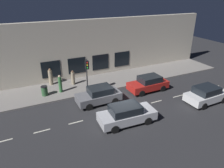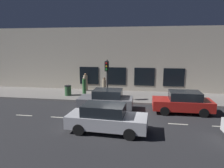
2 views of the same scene
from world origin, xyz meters
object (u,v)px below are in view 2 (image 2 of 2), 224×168
parked_car_3 (183,102)px  pedestrian_2 (84,87)px  parked_car_0 (106,118)px  pedestrian_1 (86,83)px  traffic_light (107,72)px  parked_car_2 (106,100)px  pedestrian_0 (104,86)px  trash_bin (68,90)px

parked_car_3 → pedestrian_2: size_ratio=2.31×
parked_car_0 → pedestrian_1: (9.66, 4.02, 0.20)m
traffic_light → pedestrian_2: (1.35, 2.43, -1.62)m
parked_car_2 → pedestrian_0: pedestrian_0 is taller
parked_car_2 → pedestrian_2: 4.44m
traffic_light → pedestrian_1: bearing=39.1°
pedestrian_1 → trash_bin: size_ratio=1.92×
traffic_light → parked_car_3: traffic_light is taller
parked_car_0 → parked_car_3: bearing=133.6°
pedestrian_2 → trash_bin: bearing=150.6°
parked_car_3 → pedestrian_1: (5.55, 8.87, 0.20)m
parked_car_0 → trash_bin: 8.89m
parked_car_0 → traffic_light: bearing=-166.8°
pedestrian_2 → parked_car_2: bearing=-83.8°
pedestrian_1 → pedestrian_2: size_ratio=1.02×
pedestrian_2 → trash_bin: 1.63m
pedestrian_0 → pedestrian_1: 2.41m
pedestrian_2 → trash_bin: (-0.08, 1.58, -0.36)m
pedestrian_0 → trash_bin: bearing=-45.4°
traffic_light → pedestrian_0: 3.27m
traffic_light → pedestrian_1: size_ratio=1.90×
parked_car_2 → parked_car_3: 5.59m
parked_car_0 → pedestrian_1: bearing=-154.2°
parked_car_2 → pedestrian_1: pedestrian_1 is taller
parked_car_0 → pedestrian_0: 8.87m
traffic_light → pedestrian_1: 4.97m
parked_car_2 → pedestrian_0: bearing=12.4°
traffic_light → trash_bin: (1.28, 4.01, -1.98)m
parked_car_0 → trash_bin: size_ratio=4.74×
parked_car_3 → pedestrian_1: 10.46m
pedestrian_1 → parked_car_0: bearing=130.2°
pedestrian_0 → trash_bin: (-1.38, 3.24, -0.24)m
parked_car_3 → pedestrian_0: (4.56, 6.67, 0.09)m
parked_car_0 → pedestrian_1: pedestrian_1 is taller
traffic_light → pedestrian_1: (3.64, 2.96, -1.62)m
parked_car_0 → pedestrian_2: size_ratio=2.52×
trash_bin → parked_car_2: bearing=-128.1°
parked_car_0 → pedestrian_0: size_ratio=2.86×
parked_car_3 → trash_bin: (3.18, 9.92, -0.16)m
parked_car_2 → pedestrian_2: size_ratio=2.24×
pedestrian_0 → pedestrian_1: (0.99, 2.19, 0.12)m
traffic_light → parked_car_3: 6.47m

